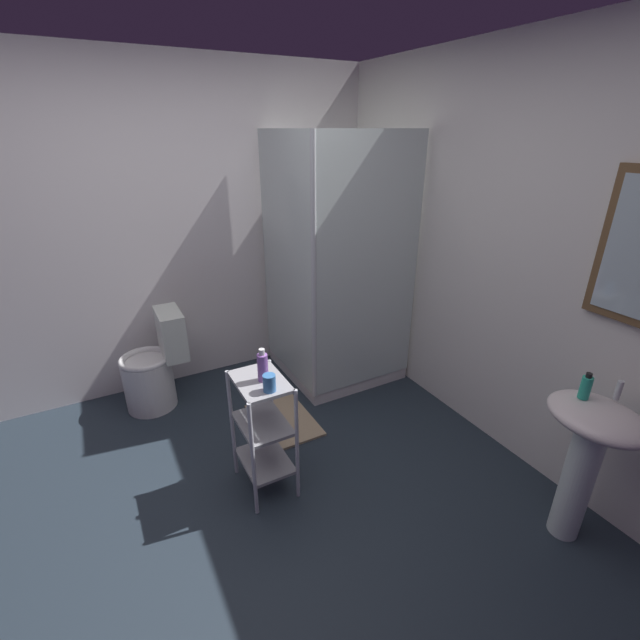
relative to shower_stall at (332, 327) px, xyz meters
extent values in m
cube|color=#242E38|center=(1.21, -1.23, -0.47)|extent=(4.20, 4.20, 0.02)
cube|color=white|center=(1.21, 0.62, 0.79)|extent=(4.20, 0.10, 2.50)
cube|color=white|center=(-0.64, -1.23, 0.79)|extent=(0.10, 4.20, 2.50)
cube|color=white|center=(-0.10, 0.10, -0.41)|extent=(0.90, 0.90, 0.10)
cube|color=silver|center=(-0.10, -0.35, 0.59)|extent=(0.90, 0.02, 1.90)
cube|color=silver|center=(0.35, 0.10, 0.59)|extent=(0.02, 0.90, 1.90)
cylinder|color=silver|center=(0.35, -0.35, 0.59)|extent=(0.04, 0.04, 1.90)
cylinder|color=silver|center=(-0.10, 0.10, -0.36)|extent=(0.08, 0.08, 0.00)
cylinder|color=white|center=(2.01, 0.29, -0.12)|extent=(0.15, 0.15, 0.68)
ellipsoid|color=white|center=(2.01, 0.29, 0.28)|extent=(0.46, 0.37, 0.13)
cylinder|color=silver|center=(2.01, 0.41, 0.40)|extent=(0.03, 0.03, 0.10)
cylinder|color=white|center=(-0.27, -1.47, -0.26)|extent=(0.37, 0.37, 0.40)
torus|color=white|center=(-0.27, -1.47, -0.05)|extent=(0.37, 0.37, 0.04)
cube|color=white|center=(-0.27, -1.25, 0.12)|extent=(0.35, 0.17, 0.36)
cylinder|color=silver|center=(0.75, -1.12, -0.09)|extent=(0.02, 0.02, 0.74)
cylinder|color=silver|center=(1.11, -1.12, -0.09)|extent=(0.02, 0.02, 0.74)
cylinder|color=silver|center=(0.75, -0.86, -0.09)|extent=(0.02, 0.02, 0.74)
cylinder|color=silver|center=(1.11, -0.86, -0.09)|extent=(0.02, 0.02, 0.74)
cube|color=#99999E|center=(0.93, -0.99, -0.28)|extent=(0.36, 0.26, 0.02)
cube|color=#99999E|center=(0.93, -0.99, -0.01)|extent=(0.36, 0.26, 0.02)
cube|color=#99999E|center=(0.93, -0.99, 0.27)|extent=(0.36, 0.26, 0.02)
cylinder|color=#2DBC99|center=(1.93, 0.28, 0.40)|extent=(0.05, 0.05, 0.11)
cylinder|color=black|center=(1.93, 0.28, 0.47)|extent=(0.03, 0.03, 0.02)
cylinder|color=#8353A8|center=(0.93, -0.97, 0.35)|extent=(0.06, 0.06, 0.16)
cylinder|color=silver|center=(0.93, -0.97, 0.45)|extent=(0.03, 0.03, 0.03)
cylinder|color=#3870B2|center=(1.05, -0.98, 0.32)|extent=(0.07, 0.07, 0.09)
cube|color=tan|center=(0.41, -0.64, -0.45)|extent=(0.60, 0.40, 0.02)
camera|label=1|loc=(2.86, -1.67, 1.53)|focal=24.28mm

